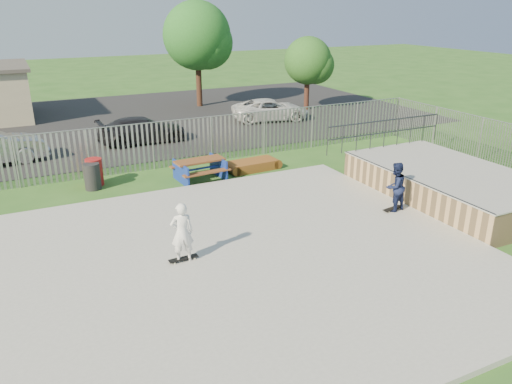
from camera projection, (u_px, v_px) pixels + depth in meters
name	position (u px, v px, depth m)	size (l,w,h in m)	color
ground	(210.00, 269.00, 13.13)	(120.00, 120.00, 0.00)	#2A591E
concrete_slab	(209.00, 266.00, 13.11)	(15.00, 12.00, 0.15)	#9F9F99
quarter_pipe	(448.00, 184.00, 17.72)	(5.50, 7.05, 2.19)	tan
fence	(187.00, 177.00, 17.04)	(26.04, 16.02, 2.00)	gray
picnic_table	(200.00, 169.00, 19.69)	(2.07, 1.76, 0.82)	brown
funbox	(253.00, 165.00, 20.95)	(2.02, 1.10, 0.39)	brown
trash_bin_red	(95.00, 172.00, 19.07)	(0.63, 0.63, 1.04)	maroon
trash_bin_grey	(92.00, 176.00, 18.64)	(0.60, 0.60, 1.00)	black
parking_lot	(92.00, 124.00, 29.09)	(40.00, 18.00, 0.02)	black
car_dark	(143.00, 130.00, 24.89)	(1.79, 4.39, 1.27)	black
car_white	(270.00, 110.00, 29.73)	(2.10, 4.55, 1.26)	silver
tree_mid	(197.00, 36.00, 32.55)	(4.44, 4.44, 6.85)	#42261A
tree_right	(308.00, 61.00, 31.99)	(3.03, 3.03, 4.67)	#45261B
skateboard_a	(393.00, 209.00, 16.48)	(0.82, 0.33, 0.08)	black
skateboard_b	(184.00, 259.00, 13.23)	(0.81, 0.23, 0.08)	black
skater_navy	(395.00, 187.00, 16.21)	(0.80, 0.62, 1.64)	#141C3F
skater_white	(182.00, 232.00, 12.96)	(0.60, 0.39, 1.64)	white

